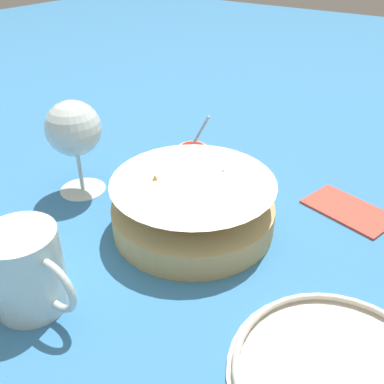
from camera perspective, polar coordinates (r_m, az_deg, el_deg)
name	(u,v)px	position (r m, az deg, el deg)	size (l,w,h in m)	color
ground_plane	(193,226)	(0.67, 0.13, -4.58)	(4.00, 4.00, 0.00)	teal
food_basket	(192,205)	(0.65, 0.01, -1.80)	(0.25, 0.25, 0.09)	tan
sauce_cup	(193,155)	(0.83, 0.11, 5.02)	(0.07, 0.06, 0.11)	#B7B7BC
wine_glass	(74,131)	(0.73, -15.48, 7.82)	(0.09, 0.09, 0.16)	silver
beer_mug	(28,273)	(0.55, -21.04, -10.02)	(0.13, 0.09, 0.11)	silver
side_plate	(342,377)	(0.50, 19.34, -22.22)	(0.24, 0.24, 0.01)	silver
napkin	(349,209)	(0.74, 20.17, -2.14)	(0.15, 0.11, 0.01)	#DB4C3D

